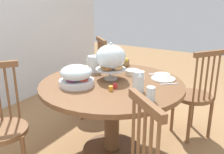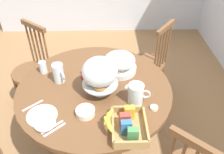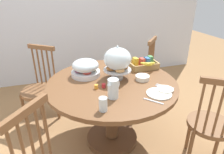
% 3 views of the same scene
% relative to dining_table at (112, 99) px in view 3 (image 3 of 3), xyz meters
% --- Properties ---
extents(ground_plane, '(10.00, 10.00, 0.00)m').
position_rel_dining_table_xyz_m(ground_plane, '(-0.07, 0.00, -0.54)').
color(ground_plane, '#997047').
extents(wall_back, '(4.80, 0.06, 2.60)m').
position_rel_dining_table_xyz_m(wall_back, '(-0.07, 1.83, 0.76)').
color(wall_back, silver).
rests_on(wall_back, ground_plane).
extents(dining_table, '(1.28, 1.28, 0.74)m').
position_rel_dining_table_xyz_m(dining_table, '(0.00, 0.00, 0.00)').
color(dining_table, brown).
rests_on(dining_table, ground_plane).
extents(windsor_chair_near_window, '(0.47, 0.47, 0.97)m').
position_rel_dining_table_xyz_m(windsor_chair_near_window, '(-0.73, 0.60, -0.09)').
color(windsor_chair_near_window, brown).
rests_on(windsor_chair_near_window, ground_plane).
extents(windsor_chair_facing_door, '(0.46, 0.46, 0.97)m').
position_rel_dining_table_xyz_m(windsor_chair_facing_door, '(0.75, -0.57, -0.09)').
color(windsor_chair_facing_door, brown).
rests_on(windsor_chair_facing_door, ground_plane).
extents(windsor_chair_far_side, '(0.47, 0.47, 0.97)m').
position_rel_dining_table_xyz_m(windsor_chair_far_side, '(0.64, 0.69, -0.09)').
color(windsor_chair_far_side, brown).
rests_on(windsor_chair_far_side, ground_plane).
extents(pastry_stand_with_dome, '(0.28, 0.28, 0.34)m').
position_rel_dining_table_xyz_m(pastry_stand_with_dome, '(0.07, 0.06, 0.39)').
color(pastry_stand_with_dome, silver).
rests_on(pastry_stand_with_dome, dining_table).
extents(fruit_platter_covered, '(0.30, 0.30, 0.18)m').
position_rel_dining_table_xyz_m(fruit_platter_covered, '(-0.22, 0.22, 0.28)').
color(fruit_platter_covered, silver).
rests_on(fruit_platter_covered, dining_table).
extents(orange_juice_pitcher, '(0.12, 0.20, 0.17)m').
position_rel_dining_table_xyz_m(orange_juice_pitcher, '(0.18, 0.32, 0.27)').
color(orange_juice_pitcher, silver).
rests_on(orange_juice_pitcher, dining_table).
extents(milk_pitcher, '(0.15, 0.13, 0.17)m').
position_rel_dining_table_xyz_m(milk_pitcher, '(-0.08, -0.29, 0.28)').
color(milk_pitcher, silver).
rests_on(milk_pitcher, dining_table).
extents(cereal_basket, '(0.32, 0.30, 0.12)m').
position_rel_dining_table_xyz_m(cereal_basket, '(0.45, 0.24, 0.24)').
color(cereal_basket, tan).
rests_on(cereal_basket, dining_table).
extents(china_plate_large, '(0.22, 0.22, 0.01)m').
position_rel_dining_table_xyz_m(china_plate_large, '(0.32, -0.36, 0.20)').
color(china_plate_large, white).
rests_on(china_plate_large, dining_table).
extents(china_plate_small, '(0.15, 0.15, 0.01)m').
position_rel_dining_table_xyz_m(china_plate_small, '(0.40, -0.32, 0.21)').
color(china_plate_small, white).
rests_on(china_plate_small, china_plate_large).
extents(cereal_bowl, '(0.14, 0.14, 0.04)m').
position_rel_dining_table_xyz_m(cereal_bowl, '(0.30, -0.05, 0.22)').
color(cereal_bowl, white).
rests_on(cereal_bowl, dining_table).
extents(drinking_glass, '(0.06, 0.06, 0.11)m').
position_rel_dining_table_xyz_m(drinking_glass, '(-0.21, -0.45, 0.25)').
color(drinking_glass, silver).
rests_on(drinking_glass, dining_table).
extents(butter_dish, '(0.06, 0.06, 0.02)m').
position_rel_dining_table_xyz_m(butter_dish, '(0.26, 0.45, 0.21)').
color(butter_dish, beige).
rests_on(butter_dish, dining_table).
extents(jam_jar_strawberry, '(0.04, 0.04, 0.04)m').
position_rel_dining_table_xyz_m(jam_jar_strawberry, '(-0.11, -0.10, 0.22)').
color(jam_jar_strawberry, '#B7282D').
rests_on(jam_jar_strawberry, dining_table).
extents(jam_jar_apricot, '(0.04, 0.04, 0.04)m').
position_rel_dining_table_xyz_m(jam_jar_apricot, '(-0.18, -0.10, 0.22)').
color(jam_jar_apricot, orange).
rests_on(jam_jar_apricot, dining_table).
extents(table_knife, '(0.12, 0.14, 0.01)m').
position_rel_dining_table_xyz_m(table_knife, '(0.42, -0.27, 0.20)').
color(table_knife, silver).
rests_on(table_knife, dining_table).
extents(dinner_fork, '(0.12, 0.14, 0.01)m').
position_rel_dining_table_xyz_m(dinner_fork, '(0.44, -0.25, 0.20)').
color(dinner_fork, silver).
rests_on(dinner_fork, dining_table).
extents(soup_spoon, '(0.12, 0.14, 0.01)m').
position_rel_dining_table_xyz_m(soup_spoon, '(0.21, -0.45, 0.20)').
color(soup_spoon, silver).
rests_on(soup_spoon, dining_table).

